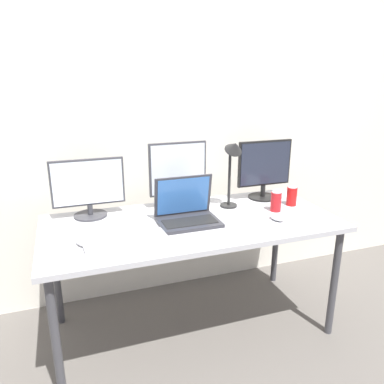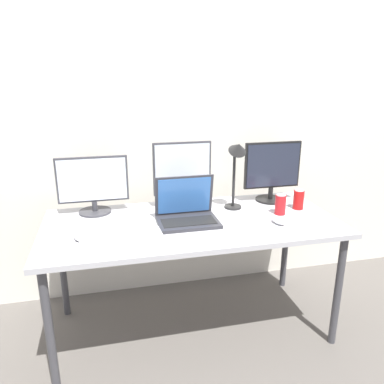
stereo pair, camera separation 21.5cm
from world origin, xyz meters
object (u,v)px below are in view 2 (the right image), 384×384
at_px(keyboard_main, 121,237).
at_px(soda_can_by_laptop, 299,199).
at_px(mouse_by_keyboard, 81,237).
at_px(soda_can_near_keyboard, 280,204).
at_px(monitor_right, 272,170).
at_px(laptop_silver, 187,212).
at_px(work_desk, 192,230).
at_px(desk_lamp, 237,162).
at_px(monitor_center, 182,173).
at_px(mouse_by_laptop, 279,221).
at_px(monitor_left, 93,184).

xyz_separation_m(keyboard_main, soda_can_by_laptop, (1.13, 0.22, 0.05)).
height_order(mouse_by_keyboard, soda_can_near_keyboard, soda_can_near_keyboard).
relative_size(monitor_right, laptop_silver, 1.16).
relative_size(work_desk, monitor_right, 4.25).
distance_m(work_desk, desk_lamp, 0.50).
height_order(monitor_right, mouse_by_keyboard, monitor_right).
relative_size(monitor_right, mouse_by_keyboard, 3.85).
height_order(work_desk, mouse_by_keyboard, mouse_by_keyboard).
bearing_deg(monitor_center, work_desk, -90.20).
relative_size(laptop_silver, soda_can_by_laptop, 2.77).
height_order(mouse_by_laptop, soda_can_by_laptop, soda_can_by_laptop).
distance_m(monitor_left, monitor_center, 0.56).
xyz_separation_m(monitor_center, soda_can_by_laptop, (0.71, -0.22, -0.16)).
relative_size(monitor_left, soda_can_near_keyboard, 3.40).
bearing_deg(laptop_silver, soda_can_near_keyboard, -1.53).
xyz_separation_m(monitor_left, mouse_by_keyboard, (-0.07, -0.40, -0.17)).
relative_size(keyboard_main, soda_can_near_keyboard, 3.40).
bearing_deg(soda_can_by_laptop, soda_can_near_keyboard, -158.35).
distance_m(work_desk, mouse_by_laptop, 0.51).
bearing_deg(desk_lamp, monitor_center, 153.68).
height_order(monitor_left, soda_can_by_laptop, monitor_left).
relative_size(soda_can_near_keyboard, desk_lamp, 0.27).
xyz_separation_m(monitor_center, desk_lamp, (0.31, -0.15, 0.09)).
bearing_deg(soda_can_near_keyboard, mouse_by_laptop, -118.07).
bearing_deg(mouse_by_laptop, soda_can_by_laptop, 31.03).
distance_m(monitor_center, laptop_silver, 0.32).
relative_size(keyboard_main, soda_can_by_laptop, 3.40).
bearing_deg(keyboard_main, monitor_left, 103.64).
bearing_deg(monitor_center, soda_can_near_keyboard, -27.11).
distance_m(monitor_left, keyboard_main, 0.49).
distance_m(monitor_center, desk_lamp, 0.36).
bearing_deg(soda_can_near_keyboard, monitor_left, 165.58).
bearing_deg(monitor_right, laptop_silver, -159.43).
distance_m(mouse_by_keyboard, desk_lamp, 1.02).
relative_size(work_desk, keyboard_main, 4.02).
relative_size(laptop_silver, mouse_by_keyboard, 3.32).
bearing_deg(desk_lamp, mouse_by_laptop, -58.16).
height_order(monitor_right, keyboard_main, monitor_right).
relative_size(monitor_left, desk_lamp, 0.93).
bearing_deg(monitor_center, monitor_right, -2.62).
height_order(monitor_center, monitor_right, monitor_center).
distance_m(work_desk, monitor_center, 0.39).
xyz_separation_m(laptop_silver, soda_can_by_laptop, (0.75, 0.05, 0.00)).
bearing_deg(soda_can_by_laptop, mouse_by_laptop, -138.62).
bearing_deg(desk_lamp, monitor_left, 169.86).
bearing_deg(soda_can_near_keyboard, monitor_right, 78.27).
distance_m(monitor_right, soda_can_near_keyboard, 0.30).
relative_size(laptop_silver, mouse_by_laptop, 3.35).
relative_size(work_desk, monitor_center, 4.06).
height_order(laptop_silver, soda_can_by_laptop, laptop_silver).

